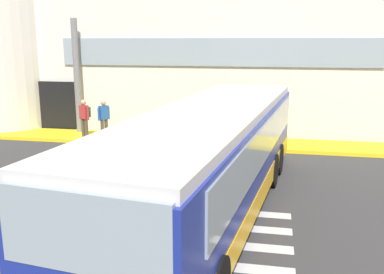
{
  "coord_description": "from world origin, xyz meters",
  "views": [
    {
      "loc": [
        3.66,
        -12.56,
        4.29
      ],
      "look_at": [
        1.32,
        -0.55,
        1.5
      ],
      "focal_mm": 39.64,
      "sensor_mm": 36.0,
      "label": 1
    }
  ],
  "objects": [
    {
      "name": "ground_plane",
      "position": [
        0.0,
        0.0,
        -0.01
      ],
      "size": [
        80.0,
        90.0,
        0.02
      ],
      "primitive_type": "cube",
      "color": "#353538",
      "rests_on": "ground"
    },
    {
      "name": "bay_paint_stripes",
      "position": [
        2.0,
        -4.2,
        0.0
      ],
      "size": [
        4.4,
        3.96,
        0.01
      ],
      "color": "silver",
      "rests_on": "ground"
    },
    {
      "name": "terminal_building",
      "position": [
        -0.68,
        11.6,
        4.02
      ],
      "size": [
        21.8,
        13.8,
        8.06
      ],
      "color": "silver",
      "rests_on": "ground"
    },
    {
      "name": "passenger_by_doorway",
      "position": [
        -3.49,
        4.29,
        1.08
      ],
      "size": [
        0.39,
        0.51,
        1.68
      ],
      "color": "#4C4233",
      "rests_on": "boarding_curb"
    },
    {
      "name": "entry_support_column",
      "position": [
        -5.17,
        5.4,
        2.71
      ],
      "size": [
        0.28,
        0.28,
        5.11
      ],
      "primitive_type": "cylinder",
      "color": "slate",
      "rests_on": "boarding_curb"
    },
    {
      "name": "passenger_near_column",
      "position": [
        -4.36,
        4.26,
        1.11
      ],
      "size": [
        0.55,
        0.47,
        1.68
      ],
      "color": "#4C4233",
      "rests_on": "boarding_curb"
    },
    {
      "name": "bus_main_foreground",
      "position": [
        2.19,
        -2.57,
        1.34
      ],
      "size": [
        4.42,
        12.18,
        2.7
      ],
      "color": "navy",
      "rests_on": "ground"
    },
    {
      "name": "boarding_curb",
      "position": [
        0.0,
        4.8,
        0.07
      ],
      "size": [
        24.0,
        2.0,
        0.15
      ],
      "primitive_type": "cube",
      "color": "yellow",
      "rests_on": "ground"
    }
  ]
}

